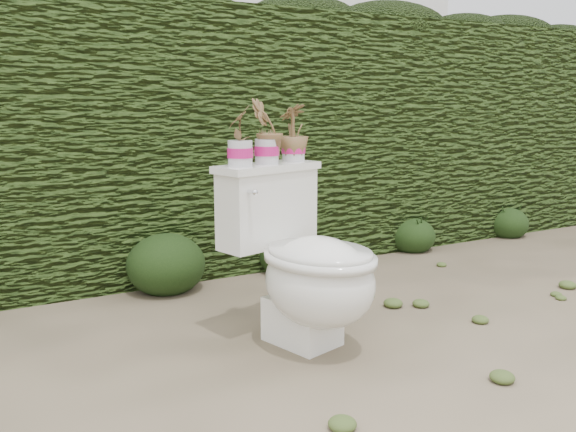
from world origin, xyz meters
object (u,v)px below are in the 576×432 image
potted_plant_left (240,138)px  potted_plant_center (267,133)px  toilet (306,266)px  potted_plant_right (293,134)px

potted_plant_left → potted_plant_center: size_ratio=0.89×
toilet → potted_plant_left: potted_plant_left is taller
toilet → potted_plant_right: (0.09, 0.27, 0.54)m
potted_plant_center → potted_plant_right: size_ratio=1.10×
potted_plant_left → potted_plant_right: bearing=139.8°
toilet → potted_plant_right: size_ratio=3.14×
toilet → potted_plant_right: potted_plant_right is taller
toilet → potted_plant_center: bearing=90.9°
toilet → potted_plant_left: bearing=123.1°
potted_plant_left → potted_plant_center: bearing=139.8°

